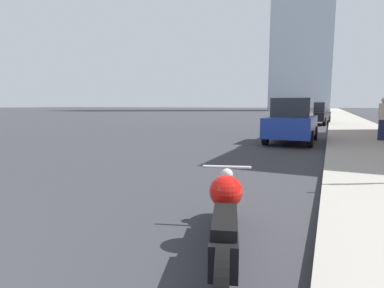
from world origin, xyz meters
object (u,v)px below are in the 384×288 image
Objects in this scene: parked_car_blue at (292,121)px; pedestrian at (383,118)px; motorcycle at (225,219)px; parked_car_black at (316,114)px.

pedestrian is (3.38, 0.97, 0.14)m from parked_car_blue.
parked_car_blue is (-0.50, 10.34, 0.51)m from motorcycle.
parked_car_blue is at bearing -164.01° from pedestrian.
parked_car_blue is 13.04m from parked_car_black.
parked_car_blue is 0.95× the size of parked_car_black.
motorcycle is 0.54× the size of parked_car_black.
motorcycle is 10.37m from parked_car_blue.
pedestrian reaches higher than parked_car_blue.
motorcycle is 11.69m from pedestrian.
motorcycle is 1.43× the size of pedestrian.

